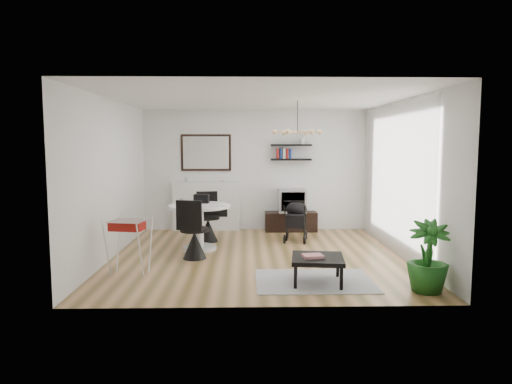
{
  "coord_description": "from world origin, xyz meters",
  "views": [
    {
      "loc": [
        -0.21,
        -7.77,
        1.94
      ],
      "look_at": [
        -0.03,
        0.4,
        1.08
      ],
      "focal_mm": 32.0,
      "sensor_mm": 36.0,
      "label": 1
    }
  ],
  "objects_px": {
    "dining_table": "(200,220)",
    "stroller": "(296,222)",
    "fireplace": "(206,200)",
    "tv_console": "(291,221)",
    "crt_tv": "(292,200)",
    "potted_plant": "(428,256)",
    "coffee_table": "(318,260)",
    "drying_rack": "(129,245)"
  },
  "relations": [
    {
      "from": "tv_console",
      "to": "crt_tv",
      "type": "height_order",
      "value": "crt_tv"
    },
    {
      "from": "crt_tv",
      "to": "drying_rack",
      "type": "bearing_deg",
      "value": -129.83
    },
    {
      "from": "fireplace",
      "to": "tv_console",
      "type": "bearing_deg",
      "value": -4.06
    },
    {
      "from": "fireplace",
      "to": "dining_table",
      "type": "height_order",
      "value": "fireplace"
    },
    {
      "from": "fireplace",
      "to": "crt_tv",
      "type": "bearing_deg",
      "value": -4.12
    },
    {
      "from": "stroller",
      "to": "potted_plant",
      "type": "distance_m",
      "value": 3.52
    },
    {
      "from": "fireplace",
      "to": "potted_plant",
      "type": "xyz_separation_m",
      "value": [
        3.28,
        -4.39,
        -0.21
      ]
    },
    {
      "from": "tv_console",
      "to": "coffee_table",
      "type": "xyz_separation_m",
      "value": [
        -0.01,
        -3.85,
        0.12
      ]
    },
    {
      "from": "drying_rack",
      "to": "dining_table",
      "type": "bearing_deg",
      "value": 70.13
    },
    {
      "from": "crt_tv",
      "to": "stroller",
      "type": "bearing_deg",
      "value": -91.08
    },
    {
      "from": "tv_console",
      "to": "dining_table",
      "type": "relative_size",
      "value": 1.01
    },
    {
      "from": "fireplace",
      "to": "coffee_table",
      "type": "xyz_separation_m",
      "value": [
        1.89,
        -3.99,
        -0.35
      ]
    },
    {
      "from": "dining_table",
      "to": "stroller",
      "type": "distance_m",
      "value": 2.02
    },
    {
      "from": "fireplace",
      "to": "crt_tv",
      "type": "xyz_separation_m",
      "value": [
        1.92,
        -0.14,
        0.01
      ]
    },
    {
      "from": "crt_tv",
      "to": "dining_table",
      "type": "xyz_separation_m",
      "value": [
        -1.88,
        -1.77,
        -0.14
      ]
    },
    {
      "from": "stroller",
      "to": "potted_plant",
      "type": "bearing_deg",
      "value": -55.9
    },
    {
      "from": "coffee_table",
      "to": "potted_plant",
      "type": "bearing_deg",
      "value": -16.31
    },
    {
      "from": "tv_console",
      "to": "dining_table",
      "type": "bearing_deg",
      "value": -136.42
    },
    {
      "from": "fireplace",
      "to": "coffee_table",
      "type": "height_order",
      "value": "fireplace"
    },
    {
      "from": "potted_plant",
      "to": "coffee_table",
      "type": "bearing_deg",
      "value": 163.69
    },
    {
      "from": "fireplace",
      "to": "tv_console",
      "type": "relative_size",
      "value": 1.88
    },
    {
      "from": "crt_tv",
      "to": "potted_plant",
      "type": "relative_size",
      "value": 0.63
    },
    {
      "from": "coffee_table",
      "to": "crt_tv",
      "type": "bearing_deg",
      "value": 89.59
    },
    {
      "from": "tv_console",
      "to": "potted_plant",
      "type": "height_order",
      "value": "potted_plant"
    },
    {
      "from": "tv_console",
      "to": "drying_rack",
      "type": "height_order",
      "value": "drying_rack"
    },
    {
      "from": "tv_console",
      "to": "dining_table",
      "type": "xyz_separation_m",
      "value": [
        -1.86,
        -1.77,
        0.33
      ]
    },
    {
      "from": "drying_rack",
      "to": "potted_plant",
      "type": "relative_size",
      "value": 0.87
    },
    {
      "from": "crt_tv",
      "to": "drying_rack",
      "type": "relative_size",
      "value": 0.73
    },
    {
      "from": "dining_table",
      "to": "stroller",
      "type": "relative_size",
      "value": 1.31
    },
    {
      "from": "dining_table",
      "to": "coffee_table",
      "type": "distance_m",
      "value": 2.8
    },
    {
      "from": "crt_tv",
      "to": "coffee_table",
      "type": "relative_size",
      "value": 0.76
    },
    {
      "from": "coffee_table",
      "to": "stroller",
      "type": "bearing_deg",
      "value": 89.83
    },
    {
      "from": "dining_table",
      "to": "coffee_table",
      "type": "height_order",
      "value": "dining_table"
    },
    {
      "from": "dining_table",
      "to": "stroller",
      "type": "bearing_deg",
      "value": 22.01
    },
    {
      "from": "tv_console",
      "to": "coffee_table",
      "type": "height_order",
      "value": "tv_console"
    },
    {
      "from": "fireplace",
      "to": "drying_rack",
      "type": "xyz_separation_m",
      "value": [
        -0.86,
        -3.47,
        -0.25
      ]
    },
    {
      "from": "crt_tv",
      "to": "stroller",
      "type": "height_order",
      "value": "crt_tv"
    },
    {
      "from": "drying_rack",
      "to": "tv_console",
      "type": "bearing_deg",
      "value": 60.38
    },
    {
      "from": "drying_rack",
      "to": "coffee_table",
      "type": "relative_size",
      "value": 1.05
    },
    {
      "from": "tv_console",
      "to": "drying_rack",
      "type": "distance_m",
      "value": 4.33
    },
    {
      "from": "dining_table",
      "to": "drying_rack",
      "type": "distance_m",
      "value": 1.8
    },
    {
      "from": "coffee_table",
      "to": "dining_table",
      "type": "bearing_deg",
      "value": 131.67
    }
  ]
}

